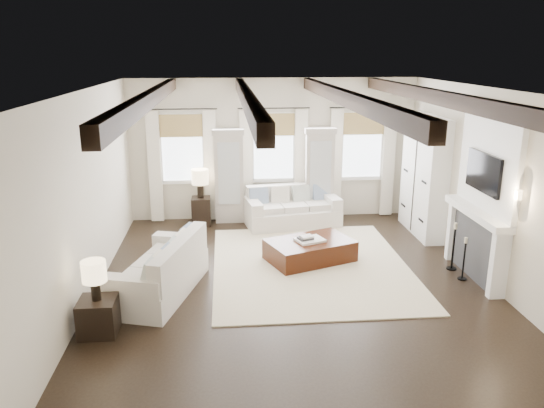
{
  "coord_description": "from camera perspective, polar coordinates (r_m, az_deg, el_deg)",
  "views": [
    {
      "loc": [
        -1.1,
        -8.14,
        3.78
      ],
      "look_at": [
        -0.29,
        0.86,
        1.15
      ],
      "focal_mm": 35.0,
      "sensor_mm": 36.0,
      "label": 1
    }
  ],
  "objects": [
    {
      "name": "tray",
      "position": [
        9.8,
        4.1,
        -3.88
      ],
      "size": [
        0.6,
        0.54,
        0.04
      ],
      "primitive_type": "cube",
      "rotation": [
        0.0,
        0.0,
        0.37
      ],
      "color": "white",
      "rests_on": "ottoman"
    },
    {
      "name": "ottoman",
      "position": [
        9.9,
        4.08,
        -5.02
      ],
      "size": [
        1.76,
        1.44,
        0.4
      ],
      "primitive_type": "cube",
      "rotation": [
        0.0,
        0.0,
        0.37
      ],
      "color": "black",
      "rests_on": "ground"
    },
    {
      "name": "book_lower",
      "position": [
        9.77,
        3.62,
        -3.68
      ],
      "size": [
        0.31,
        0.28,
        0.04
      ],
      "primitive_type": "cube",
      "rotation": [
        0.0,
        0.0,
        0.37
      ],
      "color": "#262628",
      "rests_on": "tray"
    },
    {
      "name": "sofa_back",
      "position": [
        11.85,
        2.16,
        -0.62
      ],
      "size": [
        2.16,
        1.23,
        0.87
      ],
      "color": "silver",
      "rests_on": "ground"
    },
    {
      "name": "area_rug",
      "position": [
        9.73,
        4.15,
        -6.6
      ],
      "size": [
        3.5,
        4.19,
        0.02
      ],
      "primitive_type": "cube",
      "color": "beige",
      "rests_on": "ground"
    },
    {
      "name": "candlestick_near",
      "position": [
        9.62,
        19.92,
        -5.9
      ],
      "size": [
        0.15,
        0.15,
        0.76
      ],
      "color": "black",
      "rests_on": "ground"
    },
    {
      "name": "ground",
      "position": [
        9.04,
        2.34,
        -8.5
      ],
      "size": [
        7.5,
        7.5,
        0.0
      ],
      "primitive_type": "plane",
      "color": "black",
      "rests_on": "ground"
    },
    {
      "name": "book_upper",
      "position": [
        9.75,
        3.76,
        -3.52
      ],
      "size": [
        0.27,
        0.24,
        0.03
      ],
      "primitive_type": "cube",
      "rotation": [
        0.0,
        0.0,
        0.37
      ],
      "color": "beige",
      "rests_on": "book_lower"
    },
    {
      "name": "lamp_front",
      "position": [
        7.56,
        -18.59,
        -7.12
      ],
      "size": [
        0.33,
        0.33,
        0.57
      ],
      "color": "black",
      "rests_on": "side_table_front"
    },
    {
      "name": "sofa_left",
      "position": [
        8.72,
        -11.64,
        -7.13
      ],
      "size": [
        1.52,
        2.31,
        0.91
      ],
      "color": "silver",
      "rests_on": "ground"
    },
    {
      "name": "lamp_back",
      "position": [
        11.79,
        -7.75,
        2.74
      ],
      "size": [
        0.37,
        0.37,
        0.64
      ],
      "color": "black",
      "rests_on": "side_table_back"
    },
    {
      "name": "candlestick_far",
      "position": [
        9.98,
        18.91,
        -4.72
      ],
      "size": [
        0.18,
        0.18,
        0.87
      ],
      "color": "black",
      "rests_on": "ground"
    },
    {
      "name": "room_shell",
      "position": [
        9.41,
        6.3,
        4.54
      ],
      "size": [
        6.54,
        7.54,
        3.22
      ],
      "color": "beige",
      "rests_on": "ground"
    },
    {
      "name": "side_table_front",
      "position": [
        7.83,
        -18.17,
        -11.42
      ],
      "size": [
        0.5,
        0.5,
        0.5
      ],
      "primitive_type": "cube",
      "color": "black",
      "rests_on": "ground"
    },
    {
      "name": "side_table_back",
      "position": [
        11.99,
        -7.62,
        -0.74
      ],
      "size": [
        0.42,
        0.42,
        0.62
      ],
      "primitive_type": "cube",
      "color": "black",
      "rests_on": "ground"
    }
  ]
}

